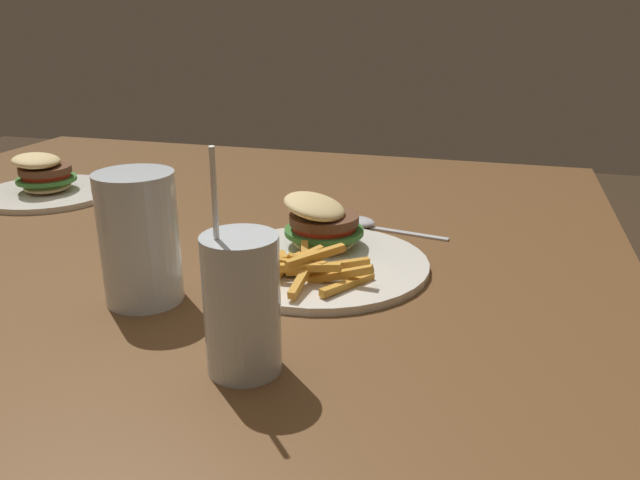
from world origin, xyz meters
The scene contains 6 objects.
dining_table centered at (0.00, 0.00, 0.65)m, with size 1.29×1.33×0.77m.
meal_plate_near centered at (-0.02, -0.25, 0.80)m, with size 0.28×0.28×0.09m.
beer_glass centered at (-0.19, -0.09, 0.84)m, with size 0.09×0.09×0.15m.
juice_glass centered at (-0.30, -0.26, 0.83)m, with size 0.07×0.07×0.21m.
spoon centered at (0.13, -0.28, 0.78)m, with size 0.06×0.17×0.01m.
meal_plate_far centered at (0.15, 0.31, 0.80)m, with size 0.24×0.24×0.08m.
Camera 1 is at (-0.76, -0.47, 1.09)m, focal length 35.00 mm.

